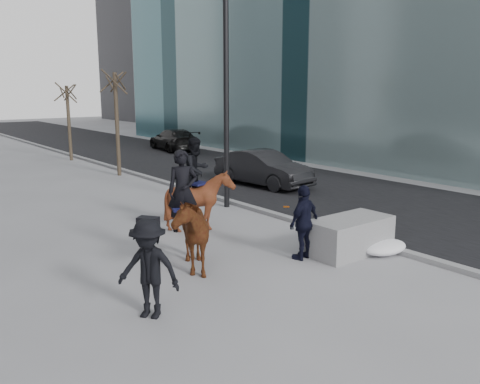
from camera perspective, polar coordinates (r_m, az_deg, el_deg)
ground at (r=11.55m, az=3.68°, el=-8.27°), size 120.00×120.00×0.00m
road at (r=23.36m, az=0.39°, el=1.98°), size 8.00×90.00×0.01m
curb at (r=21.15m, az=-8.17°, el=0.99°), size 0.25×90.00×0.12m
planter at (r=12.57m, az=12.19°, el=-4.79°), size 2.15×1.10×0.86m
car_near at (r=20.64m, az=2.61°, el=2.69°), size 1.98×4.49×1.43m
car_far at (r=32.71m, az=-7.46°, el=5.86°), size 2.60×4.94×1.36m
tree_near at (r=23.53m, az=-13.67°, el=7.96°), size 1.20×1.20×5.09m
tree_far at (r=29.32m, az=-18.68°, el=7.73°), size 1.20×1.20×4.47m
mounted_left at (r=11.15m, az=-6.01°, el=-3.77°), size 1.65×2.23×2.62m
mounted_right at (r=14.05m, az=-4.64°, el=-0.24°), size 1.68×1.81×2.60m
feeder at (r=11.83m, az=7.19°, el=-3.39°), size 1.09×0.95×1.75m
camera_crew at (r=8.94m, az=-10.21°, el=-8.43°), size 1.20×1.30×1.75m
lamppost at (r=16.45m, az=-1.06°, el=15.36°), size 0.25×2.74×9.09m
snow_piles at (r=15.53m, az=3.31°, el=-2.42°), size 1.27×9.72×0.32m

